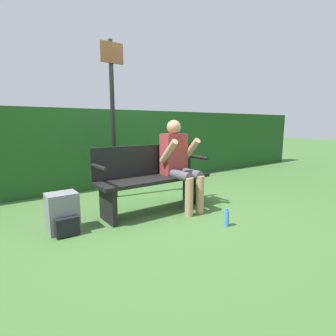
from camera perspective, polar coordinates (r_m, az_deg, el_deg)
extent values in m
plane|color=#426B33|center=(3.73, -2.81, -9.38)|extent=(40.00, 40.00, 0.00)
cube|color=#1E4C1E|center=(5.23, -14.20, 4.12)|extent=(12.00, 0.37, 1.48)
cube|color=black|center=(3.61, -2.87, -2.39)|extent=(1.63, 0.47, 0.05)
cube|color=black|center=(3.75, -4.71, 1.73)|extent=(1.63, 0.04, 0.43)
cube|color=black|center=(3.35, -12.94, -7.85)|extent=(0.06, 0.42, 0.44)
cube|color=black|center=(4.07, 5.43, -4.54)|extent=(0.06, 0.42, 0.44)
cylinder|color=black|center=(3.21, -14.83, 0.21)|extent=(0.05, 0.42, 0.05)
cylinder|color=black|center=(4.04, 6.55, 2.36)|extent=(0.05, 0.42, 0.05)
cube|color=#993333|center=(3.80, 1.26, 3.06)|extent=(0.35, 0.22, 0.59)
sphere|color=tan|center=(3.77, 1.28, 8.88)|extent=(0.20, 0.20, 0.20)
cylinder|color=#4C4C51|center=(3.60, 2.26, -1.52)|extent=(0.13, 0.47, 0.13)
cylinder|color=#4C4C51|center=(3.72, 4.60, -1.18)|extent=(0.13, 0.47, 0.13)
cylinder|color=tan|center=(3.48, 4.61, -6.32)|extent=(0.11, 0.11, 0.52)
cylinder|color=tan|center=(3.61, 6.96, -5.80)|extent=(0.11, 0.11, 0.52)
cylinder|color=tan|center=(3.56, 0.11, 3.62)|extent=(0.09, 0.35, 0.35)
cylinder|color=tan|center=(3.80, 4.96, 3.97)|extent=(0.09, 0.35, 0.35)
cube|color=slate|center=(3.23, -21.99, -8.92)|extent=(0.33, 0.26, 0.45)
cube|color=black|center=(3.11, -21.06, -11.81)|extent=(0.25, 0.09, 0.20)
cylinder|color=#4C8CCC|center=(3.26, 12.57, -10.63)|extent=(0.07, 0.07, 0.20)
cylinder|color=#2D66B2|center=(3.23, 12.64, -8.84)|extent=(0.04, 0.04, 0.02)
cylinder|color=black|center=(4.34, -11.89, 9.79)|extent=(0.07, 0.07, 2.48)
cube|color=brown|center=(4.43, -12.13, 23.35)|extent=(0.37, 0.02, 0.31)
cube|color=#B7BCC6|center=(15.34, -12.31, 6.68)|extent=(2.99, 4.28, 0.59)
cube|color=#333D4C|center=(15.33, -12.38, 8.57)|extent=(2.15, 2.29, 0.42)
cylinder|color=black|center=(16.50, -15.80, 6.15)|extent=(0.37, 0.66, 0.64)
cylinder|color=black|center=(16.65, -9.60, 6.40)|extent=(0.37, 0.66, 0.64)
cylinder|color=black|center=(14.09, -15.47, 5.63)|extent=(0.37, 0.66, 0.64)
cylinder|color=black|center=(14.27, -8.23, 5.92)|extent=(0.37, 0.66, 0.64)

